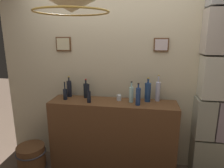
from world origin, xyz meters
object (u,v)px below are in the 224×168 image
Objects in this scene: liquor_bottle_mezcal at (86,90)px; liquor_bottle_brandy at (65,94)px; glass_tumbler_rocks at (119,98)px; liquor_bottle_rye at (89,96)px; liquor_bottle_amaro at (148,92)px; pendant_lamp at (71,3)px; wooden_barrel at (32,159)px; liquor_bottle_scotch at (138,96)px; liquor_bottle_vodka at (131,94)px; liquor_bottle_tequila at (69,88)px; liquor_bottle_gin at (158,91)px.

liquor_bottle_mezcal is 1.08× the size of liquor_bottle_brandy.
liquor_bottle_mezcal is 0.47m from glass_tumbler_rocks.
glass_tumbler_rocks is at bearing 20.89° from liquor_bottle_rye.
glass_tumbler_rocks is (0.47, -0.05, -0.07)m from liquor_bottle_mezcal.
liquor_bottle_amaro is (0.74, 0.16, 0.04)m from liquor_bottle_rye.
liquor_bottle_amaro is 0.50× the size of pendant_lamp.
liquor_bottle_mezcal is 0.66× the size of wooden_barrel.
liquor_bottle_brandy is 0.98m from liquor_bottle_scotch.
liquor_bottle_rye is 1.00× the size of liquor_bottle_brandy.
liquor_bottle_vodka is 1.12× the size of liquor_bottle_rye.
pendant_lamp reaches higher than liquor_bottle_tequila.
liquor_bottle_rye is 0.35m from liquor_bottle_brandy.
liquor_bottle_mezcal is at bearing 116.03° from liquor_bottle_rye.
liquor_bottle_vodka is (0.88, -0.10, -0.01)m from liquor_bottle_tequila.
liquor_bottle_brandy is at bearing -153.96° from liquor_bottle_mezcal.
liquor_bottle_tequila is at bearing 173.34° from liquor_bottle_vodka.
liquor_bottle_brandy is at bearing 168.97° from liquor_bottle_rye.
glass_tumbler_rocks is (-0.37, -0.02, -0.09)m from liquor_bottle_amaro.
liquor_bottle_scotch is at bearing 7.71° from wooden_barrel.
liquor_bottle_tequila is 0.72m from glass_tumbler_rocks.
liquor_bottle_gin is 0.32m from liquor_bottle_scotch.
liquor_bottle_tequila is 0.40m from liquor_bottle_rye.
liquor_bottle_vodka is 1.62m from wooden_barrel.
liquor_bottle_tequila is 1.10× the size of liquor_bottle_mezcal.
liquor_bottle_brandy is (-0.35, 0.07, -0.01)m from liquor_bottle_rye.
liquor_bottle_amaro is at bearing 53.52° from liquor_bottle_scotch.
liquor_bottle_brandy is 0.61× the size of wooden_barrel.
liquor_bottle_scotch is 0.44× the size of pendant_lamp.
liquor_bottle_amaro is 0.20m from liquor_bottle_scotch.
liquor_bottle_amaro is 1.81m from wooden_barrel.
pendant_lamp reaches higher than liquor_bottle_vodka.
glass_tumbler_rocks is at bearing 151.22° from liquor_bottle_scotch.
pendant_lamp reaches higher than liquor_bottle_amaro.
liquor_bottle_tequila is 1.19× the size of liquor_bottle_brandy.
liquor_bottle_gin is at bearing 7.68° from glass_tumbler_rocks.
glass_tumbler_rocks is at bearing -4.95° from liquor_bottle_tequila.
liquor_bottle_scotch reaches higher than liquor_bottle_rye.
liquor_bottle_gin is at bearing 6.62° from liquor_bottle_brandy.
liquor_bottle_amaro reaches higher than glass_tumbler_rocks.
liquor_bottle_gin is 1.27× the size of liquor_bottle_vodka.
liquor_bottle_mezcal is at bearing -178.94° from liquor_bottle_gin.
liquor_bottle_mezcal is 0.94× the size of liquor_bottle_scotch.
wooden_barrel is at bearing -138.00° from liquor_bottle_tequila.
liquor_bottle_rye and liquor_bottle_brandy have the same top height.
pendant_lamp is (-0.80, -0.90, 0.97)m from liquor_bottle_gin.
liquor_bottle_amaro reaches higher than liquor_bottle_vodka.
liquor_bottle_gin reaches higher than liquor_bottle_mezcal.
liquor_bottle_scotch is at bearing 0.20° from liquor_bottle_rye.
liquor_bottle_vodka is at bearing -163.88° from liquor_bottle_amaro.
liquor_bottle_tequila is at bearing -179.71° from liquor_bottle_gin.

